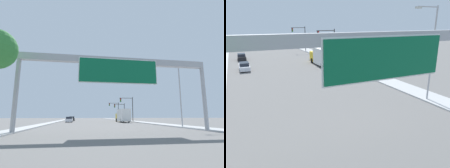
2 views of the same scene
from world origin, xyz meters
TOP-DOWN VIEW (x-y plane):
  - sidewalk_right at (11.25, 60.00)m, footprint 3.00×120.00m
  - sign_gantry at (0.00, 17.90)m, footprint 20.34×0.73m
  - car_mid_left at (-7.00, 48.48)m, footprint 1.71×4.74m
  - car_far_right at (-7.00, 59.92)m, footprint 1.72×4.48m
  - truck_box_primary at (7.00, 46.37)m, footprint 2.32×8.77m
  - traffic_light_near_intersection at (9.13, 48.00)m, footprint 3.85×0.32m
  - traffic_light_mid_block at (9.07, 58.00)m, footprint 3.69×0.32m
  - traffic_light_far_intersection at (9.08, 68.00)m, footprint 3.99×0.32m
  - street_lamp_right at (10.02, 23.53)m, footprint 2.87×0.28m

SIDE VIEW (x-z plane):
  - sidewalk_right at x=11.25m, z-range 0.00..0.15m
  - car_mid_left at x=-7.00m, z-range -0.04..1.38m
  - car_far_right at x=-7.00m, z-range -0.04..1.43m
  - truck_box_primary at x=7.00m, z-range 0.02..3.41m
  - traffic_light_mid_block at x=9.07m, z-range 0.98..6.77m
  - traffic_light_near_intersection at x=9.13m, z-range 1.11..7.98m
  - traffic_light_far_intersection at x=9.08m, z-range 1.13..8.02m
  - street_lamp_right at x=10.02m, z-range 0.84..10.70m
  - sign_gantry at x=0.00m, z-range 2.54..10.33m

